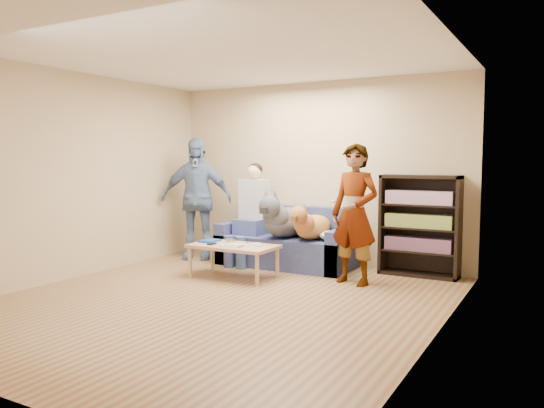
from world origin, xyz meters
The scene contains 26 objects.
ground centered at (0.00, 0.00, 0.00)m, with size 5.00×5.00×0.00m, color brown.
ceiling centered at (0.00, 0.00, 2.60)m, with size 5.00×5.00×0.00m, color white.
wall_back centered at (0.00, 2.50, 1.30)m, with size 4.50×4.50×0.00m, color tan.
wall_left centered at (-2.25, 0.00, 1.30)m, with size 5.00×5.00×0.00m, color tan.
wall_right centered at (2.25, 0.00, 1.30)m, with size 5.00×5.00×0.00m, color tan.
blanket centered at (0.53, 1.93, 0.50)m, with size 0.40×0.34×0.14m, color silver.
person_standing_right centered at (0.97, 1.49, 0.84)m, with size 0.62×0.40×1.69m, color gray.
person_standing_left centered at (-1.69, 1.88, 0.91)m, with size 1.06×0.44×1.82m, color #6D8AAF.
held_controller centered at (0.77, 1.29, 1.00)m, with size 0.04×0.11×0.03m, color white.
notebook_blue centered at (-0.89, 1.12, 0.43)m, with size 0.20×0.26×0.03m, color #1B4095.
papers centered at (-0.44, 0.97, 0.43)m, with size 0.26×0.20×0.01m, color silver.
magazine centered at (-0.41, 0.99, 0.44)m, with size 0.22×0.17×0.01m, color #B1A58E.
camera_silver centered at (-0.61, 1.19, 0.45)m, with size 0.11×0.06×0.05m, color silver.
controller_a centered at (-0.21, 1.17, 0.43)m, with size 0.04×0.13×0.03m, color white.
controller_b centered at (-0.13, 1.09, 0.43)m, with size 0.09×0.06×0.03m, color white.
headphone_cup_a centered at (-0.29, 1.05, 0.43)m, with size 0.07×0.07×0.02m, color white.
headphone_cup_b centered at (-0.29, 1.13, 0.43)m, with size 0.07×0.07×0.02m, color white.
pen_orange centered at (-0.51, 0.91, 0.42)m, with size 0.01×0.01×0.14m, color orange.
pen_black centered at (-0.37, 1.25, 0.42)m, with size 0.01×0.01×0.14m, color black.
wallet centered at (-0.74, 0.95, 0.43)m, with size 0.07×0.12×0.01m, color black.
sofa centered at (-0.25, 2.10, 0.28)m, with size 1.90×0.85×0.82m.
person_seated centered at (-0.78, 1.97, 0.77)m, with size 0.40×0.73×1.47m.
dog_gray centered at (-0.21, 1.91, 0.67)m, with size 0.47×1.28×0.68m.
dog_tan centered at (0.20, 1.90, 0.62)m, with size 0.38×1.15×0.54m.
coffee_table centered at (-0.49, 1.07, 0.37)m, with size 1.10×0.60×0.42m.
bookshelf centered at (1.55, 2.33, 0.68)m, with size 1.00×0.34×1.30m.
Camera 1 is at (3.18, -4.50, 1.52)m, focal length 35.00 mm.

